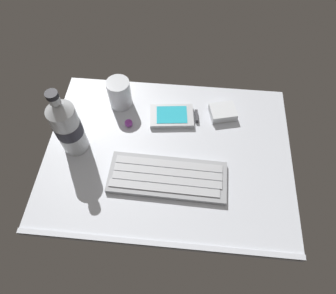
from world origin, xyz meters
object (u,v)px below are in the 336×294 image
object	(u,v)px
juice_cup	(120,94)
trackball_mouse	(129,123)
charger_block	(223,112)
handheld_device	(174,116)
keyboard	(167,177)
water_bottle	(67,126)

from	to	relation	value
juice_cup	trackball_mouse	bearing A→B (deg)	-65.83
charger_block	trackball_mouse	size ratio (longest dim) A/B	3.18
handheld_device	juice_cup	world-z (taller)	juice_cup
charger_block	trackball_mouse	world-z (taller)	charger_block
handheld_device	charger_block	xyz separation A→B (cm)	(13.46, 2.32, 0.47)
trackball_mouse	charger_block	bearing A→B (deg)	13.23
charger_block	trackball_mouse	xyz separation A→B (cm)	(-25.68, -6.04, -0.10)
keyboard	trackball_mouse	xyz separation A→B (cm)	(-12.11, 15.15, 0.29)
keyboard	trackball_mouse	bearing A→B (deg)	128.64
keyboard	handheld_device	size ratio (longest dim) A/B	2.19
charger_block	trackball_mouse	bearing A→B (deg)	-166.77
handheld_device	charger_block	distance (cm)	13.66
water_bottle	trackball_mouse	world-z (taller)	water_bottle
keyboard	water_bottle	xyz separation A→B (cm)	(-24.84, 7.35, 8.20)
water_bottle	charger_block	world-z (taller)	water_bottle
juice_cup	trackball_mouse	world-z (taller)	juice_cup
trackball_mouse	juice_cup	bearing A→B (deg)	114.17
handheld_device	water_bottle	xyz separation A→B (cm)	(-24.96, -11.51, 8.28)
juice_cup	trackball_mouse	xyz separation A→B (cm)	(3.42, -7.62, -2.81)
juice_cup	water_bottle	size ratio (longest dim) A/B	0.41
handheld_device	juice_cup	xyz separation A→B (cm)	(-15.64, 3.90, 3.18)
keyboard	water_bottle	world-z (taller)	water_bottle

